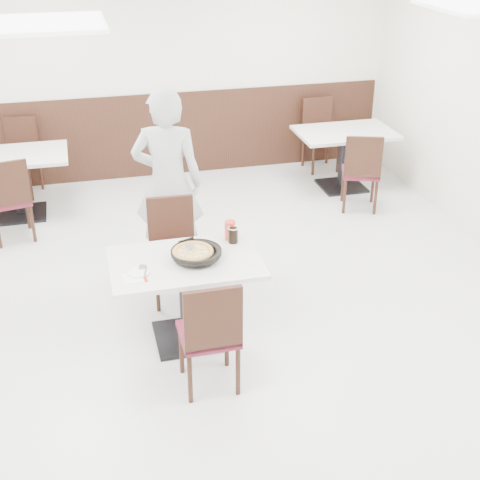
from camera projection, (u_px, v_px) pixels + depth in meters
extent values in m
plane|color=#AAAAA6|center=(223.00, 310.00, 6.04)|extent=(7.00, 7.00, 0.00)
cube|color=white|center=(160.00, 70.00, 8.43)|extent=(6.00, 0.04, 2.80)
cube|color=black|center=(164.00, 135.00, 8.80)|extent=(5.90, 0.03, 1.10)
cylinder|color=black|center=(195.00, 258.00, 5.32)|extent=(0.14, 0.14, 0.04)
cylinder|color=black|center=(196.00, 255.00, 5.31)|extent=(0.40, 0.40, 0.01)
cylinder|color=#BC853E|center=(193.00, 254.00, 5.30)|extent=(0.30, 0.30, 0.02)
cube|color=silver|center=(190.00, 247.00, 5.33)|extent=(0.08, 0.10, 0.00)
cube|color=silver|center=(134.00, 278.00, 5.07)|extent=(0.18, 0.18, 0.00)
cylinder|color=white|center=(139.00, 272.00, 5.13)|extent=(0.18, 0.18, 0.01)
cube|color=silver|center=(146.00, 271.00, 5.13)|extent=(0.05, 0.15, 0.00)
cylinder|color=black|center=(233.00, 235.00, 5.57)|extent=(0.08, 0.08, 0.13)
cylinder|color=red|center=(230.00, 230.00, 5.63)|extent=(0.10, 0.10, 0.16)
imported|color=silver|center=(168.00, 183.00, 6.33)|extent=(0.77, 0.61, 1.84)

